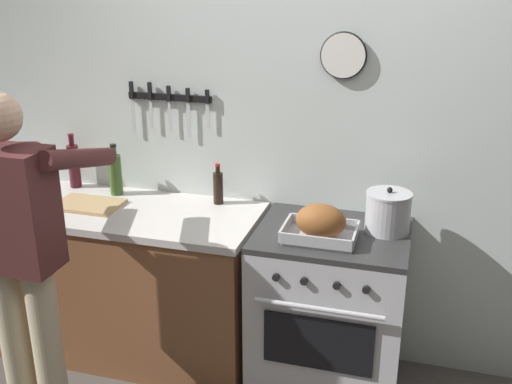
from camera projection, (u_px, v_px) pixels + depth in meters
wall_back at (306, 133)px, 3.24m from camera, size 6.00×0.13×2.60m
counter_block at (87, 273)px, 3.52m from camera, size 2.03×0.65×0.90m
stove at (329, 310)px, 3.15m from camera, size 0.76×0.67×0.90m
person_cook at (20, 246)px, 2.72m from camera, size 0.51×0.63×1.66m
roasting_pan at (321, 224)px, 2.89m from camera, size 0.35×0.26×0.18m
stock_pot at (388, 212)px, 2.97m from camera, size 0.23×0.23×0.23m
cutting_board at (88, 205)px, 3.32m from camera, size 0.36×0.24×0.02m
bottle_wine_red at (74, 165)px, 3.57m from camera, size 0.07×0.07×0.33m
bottle_olive_oil at (115, 173)px, 3.46m from camera, size 0.07×0.07×0.30m
bottle_soy_sauce at (218, 187)px, 3.33m from camera, size 0.06×0.06×0.23m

